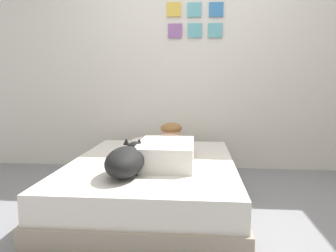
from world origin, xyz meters
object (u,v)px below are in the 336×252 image
Objects in this scene: coffee_cup at (167,145)px; cell_phone at (135,172)px; bed at (153,181)px; person_lying at (168,148)px; dog at (126,160)px; pillow at (156,142)px.

coffee_cup reaches higher than cell_phone.
person_lying is (0.12, 0.01, 0.28)m from bed.
bed is at bearing -176.19° from person_lying.
bed is 0.31m from person_lying.
coffee_cup is 0.89× the size of cell_phone.
dog is at bearing -129.54° from cell_phone.
pillow is at bearing 87.55° from cell_phone.
bed is 3.32× the size of dog.
dog is at bearing -102.19° from coffee_cup.
coffee_cup is (0.08, 0.48, 0.21)m from bed.
person_lying is at bearing 3.81° from bed.
pillow is at bearing 106.70° from person_lying.
dog is (-0.09, -1.00, 0.05)m from pillow.
pillow is 4.16× the size of coffee_cup.
person_lying is 6.57× the size of cell_phone.
bed is 0.60m from pillow.
dog reaches higher than coffee_cup.
bed is 0.44m from cell_phone.
coffee_cup is at bearing 95.74° from person_lying.
dog is 0.95m from coffee_cup.
pillow is (-0.04, 0.55, 0.23)m from bed.
bed is 2.07× the size of person_lying.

